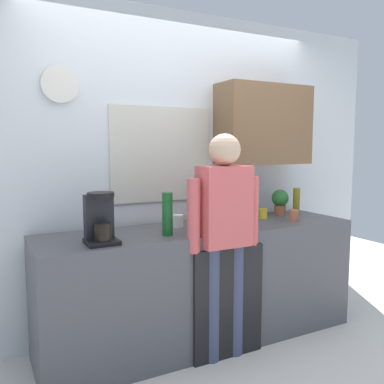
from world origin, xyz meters
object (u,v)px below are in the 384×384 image
(coffee_maker, at_px, (100,221))
(cup_yellow_cup, at_px, (263,213))
(person_at_sink, at_px, (224,228))
(cup_white_mug, at_px, (178,221))
(mixing_bowl, at_px, (222,221))
(potted_plant, at_px, (280,201))
(bottle_clear_soda, at_px, (214,205))
(cup_terracotta_mug, at_px, (294,215))
(bottle_olive_oil, at_px, (296,202))
(bottle_green_wine, at_px, (167,214))

(coffee_maker, relative_size, cup_yellow_cup, 3.88)
(person_at_sink, bearing_deg, cup_white_mug, 110.10)
(mixing_bowl, height_order, potted_plant, potted_plant)
(bottle_clear_soda, distance_m, cup_yellow_cup, 0.47)
(bottle_clear_soda, bearing_deg, coffee_maker, -163.80)
(cup_yellow_cup, distance_m, mixing_bowl, 0.51)
(mixing_bowl, bearing_deg, coffee_maker, -173.58)
(coffee_maker, height_order, cup_terracotta_mug, coffee_maker)
(cup_terracotta_mug, bearing_deg, cup_yellow_cup, 123.77)
(coffee_maker, height_order, bottle_clear_soda, coffee_maker)
(coffee_maker, xyz_separation_m, mixing_bowl, (0.99, 0.11, -0.11))
(bottle_olive_oil, height_order, cup_terracotta_mug, bottle_olive_oil)
(bottle_olive_oil, distance_m, potted_plant, 0.14)
(cup_terracotta_mug, height_order, mixing_bowl, cup_terracotta_mug)
(bottle_clear_soda, distance_m, bottle_green_wine, 0.61)
(coffee_maker, relative_size, bottle_green_wine, 1.10)
(cup_terracotta_mug, relative_size, mixing_bowl, 0.42)
(bottle_clear_soda, relative_size, cup_yellow_cup, 3.29)
(coffee_maker, height_order, bottle_olive_oil, coffee_maker)
(bottle_green_wine, distance_m, mixing_bowl, 0.53)
(mixing_bowl, distance_m, potted_plant, 0.75)
(cup_terracotta_mug, relative_size, cup_white_mug, 0.97)
(coffee_maker, xyz_separation_m, cup_terracotta_mug, (1.62, 0.02, -0.10))
(bottle_olive_oil, distance_m, cup_white_mug, 1.14)
(bottle_green_wine, bearing_deg, coffee_maker, -178.51)
(bottle_green_wine, height_order, cup_terracotta_mug, bottle_green_wine)
(coffee_maker, bearing_deg, bottle_olive_oil, 5.95)
(coffee_maker, height_order, bottle_green_wine, coffee_maker)
(bottle_green_wine, relative_size, cup_terracotta_mug, 3.26)
(bottle_green_wine, distance_m, cup_white_mug, 0.31)
(potted_plant, bearing_deg, bottle_green_wine, -167.01)
(bottle_clear_soda, xyz_separation_m, cup_terracotta_mug, (0.61, -0.28, -0.09))
(bottle_olive_oil, distance_m, cup_yellow_cup, 0.34)
(bottle_olive_oil, height_order, person_at_sink, person_at_sink)
(bottle_green_wine, height_order, person_at_sink, person_at_sink)
(coffee_maker, xyz_separation_m, cup_white_mug, (0.66, 0.23, -0.10))
(bottle_green_wine, xyz_separation_m, person_at_sink, (0.35, -0.17, -0.10))
(coffee_maker, distance_m, bottle_olive_oil, 1.81)
(bottle_olive_oil, distance_m, bottle_green_wine, 1.33)
(coffee_maker, height_order, person_at_sink, person_at_sink)
(cup_terracotta_mug, bearing_deg, coffee_maker, -179.28)
(cup_terracotta_mug, height_order, potted_plant, potted_plant)
(bottle_olive_oil, bearing_deg, coffee_maker, -174.05)
(cup_terracotta_mug, distance_m, person_at_sink, 0.82)
(cup_terracotta_mug, xyz_separation_m, potted_plant, (0.08, 0.28, 0.09))
(bottle_green_wine, height_order, potted_plant, bottle_green_wine)
(bottle_olive_oil, bearing_deg, cup_white_mug, 177.73)
(bottle_green_wine, xyz_separation_m, cup_terracotta_mug, (1.15, 0.01, -0.10))
(coffee_maker, bearing_deg, cup_terracotta_mug, 0.72)
(coffee_maker, xyz_separation_m, cup_yellow_cup, (1.48, 0.24, -0.10))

